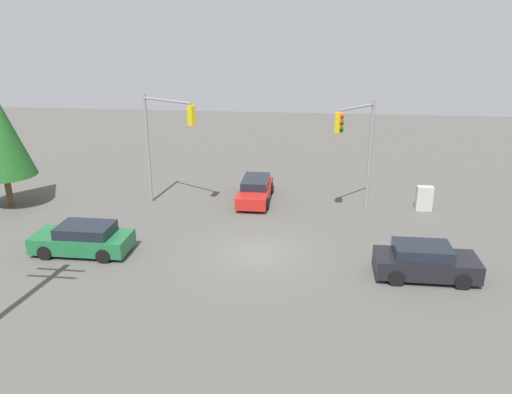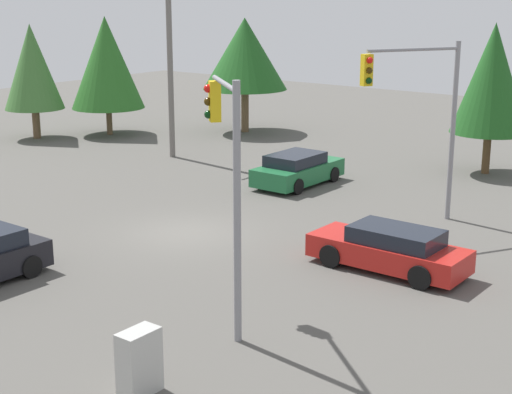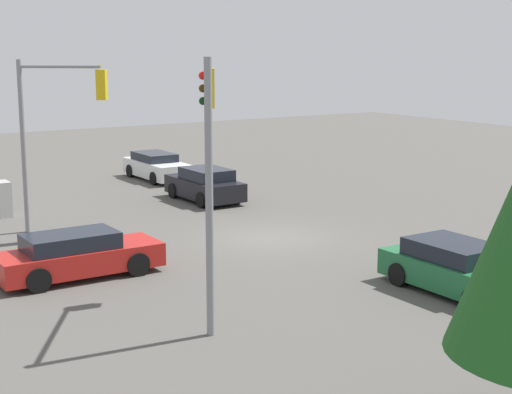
{
  "view_description": "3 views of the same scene",
  "coord_description": "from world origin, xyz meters",
  "px_view_note": "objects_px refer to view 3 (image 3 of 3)",
  "views": [
    {
      "loc": [
        2.44,
        -20.93,
        10.03
      ],
      "look_at": [
        -0.28,
        1.82,
        2.15
      ],
      "focal_mm": 35.0,
      "sensor_mm": 36.0,
      "label": 1
    },
    {
      "loc": [
        18.98,
        17.84,
        8.17
      ],
      "look_at": [
        -1.4,
        2.04,
        1.32
      ],
      "focal_mm": 55.0,
      "sensor_mm": 36.0,
      "label": 2
    },
    {
      "loc": [
        -22.41,
        15.06,
        6.63
      ],
      "look_at": [
        -0.24,
        0.7,
        1.59
      ],
      "focal_mm": 55.0,
      "sensor_mm": 36.0,
      "label": 3
    }
  ],
  "objects_px": {
    "sedan_dark": "(205,185)",
    "sedan_green": "(457,268)",
    "traffic_signal_cross": "(209,141)",
    "sedan_white": "(156,166)",
    "electrical_cabinet": "(3,199)",
    "sedan_red": "(77,255)",
    "traffic_signal_main": "(55,117)"
  },
  "relations": [
    {
      "from": "traffic_signal_cross",
      "to": "sedan_white",
      "type": "bearing_deg",
      "value": 7.91
    },
    {
      "from": "electrical_cabinet",
      "to": "sedan_green",
      "type": "bearing_deg",
      "value": -155.33
    },
    {
      "from": "sedan_dark",
      "to": "sedan_white",
      "type": "bearing_deg",
      "value": 83.67
    },
    {
      "from": "sedan_dark",
      "to": "traffic_signal_cross",
      "type": "relative_size",
      "value": 0.65
    },
    {
      "from": "sedan_red",
      "to": "electrical_cabinet",
      "type": "distance_m",
      "value": 9.79
    },
    {
      "from": "sedan_white",
      "to": "traffic_signal_cross",
      "type": "bearing_deg",
      "value": 67.9
    },
    {
      "from": "sedan_red",
      "to": "sedan_green",
      "type": "bearing_deg",
      "value": 49.52
    },
    {
      "from": "sedan_red",
      "to": "traffic_signal_cross",
      "type": "height_order",
      "value": "traffic_signal_cross"
    },
    {
      "from": "sedan_dark",
      "to": "sedan_green",
      "type": "bearing_deg",
      "value": -92.29
    },
    {
      "from": "sedan_green",
      "to": "electrical_cabinet",
      "type": "relative_size",
      "value": 3.15
    },
    {
      "from": "traffic_signal_main",
      "to": "traffic_signal_cross",
      "type": "bearing_deg",
      "value": -48.96
    },
    {
      "from": "sedan_red",
      "to": "sedan_green",
      "type": "height_order",
      "value": "sedan_green"
    },
    {
      "from": "sedan_white",
      "to": "sedan_dark",
      "type": "relative_size",
      "value": 1.09
    },
    {
      "from": "sedan_dark",
      "to": "sedan_green",
      "type": "height_order",
      "value": "sedan_dark"
    },
    {
      "from": "traffic_signal_main",
      "to": "sedan_red",
      "type": "bearing_deg",
      "value": -64.25
    },
    {
      "from": "sedan_white",
      "to": "sedan_dark",
      "type": "xyz_separation_m",
      "value": [
        -6.34,
        0.7,
        0.04
      ]
    },
    {
      "from": "traffic_signal_main",
      "to": "traffic_signal_cross",
      "type": "relative_size",
      "value": 0.97
    },
    {
      "from": "sedan_white",
      "to": "traffic_signal_main",
      "type": "bearing_deg",
      "value": 47.21
    },
    {
      "from": "sedan_red",
      "to": "traffic_signal_main",
      "type": "bearing_deg",
      "value": 165.8
    },
    {
      "from": "sedan_dark",
      "to": "sedan_green",
      "type": "relative_size",
      "value": 0.94
    },
    {
      "from": "electrical_cabinet",
      "to": "traffic_signal_main",
      "type": "bearing_deg",
      "value": -166.84
    },
    {
      "from": "sedan_green",
      "to": "traffic_signal_main",
      "type": "bearing_deg",
      "value": -62.1
    },
    {
      "from": "sedan_green",
      "to": "traffic_signal_cross",
      "type": "xyz_separation_m",
      "value": [
        2.12,
        6.59,
        3.72
      ]
    },
    {
      "from": "sedan_red",
      "to": "traffic_signal_cross",
      "type": "bearing_deg",
      "value": 18.68
    },
    {
      "from": "sedan_dark",
      "to": "electrical_cabinet",
      "type": "relative_size",
      "value": 2.97
    },
    {
      "from": "traffic_signal_main",
      "to": "traffic_signal_cross",
      "type": "distance_m",
      "value": 10.71
    },
    {
      "from": "traffic_signal_cross",
      "to": "electrical_cabinet",
      "type": "bearing_deg",
      "value": 34.43
    },
    {
      "from": "sedan_green",
      "to": "electrical_cabinet",
      "type": "xyz_separation_m",
      "value": [
        16.82,
        7.73,
        0.03
      ]
    },
    {
      "from": "sedan_red",
      "to": "sedan_green",
      "type": "distance_m",
      "value": 10.85
    },
    {
      "from": "electrical_cabinet",
      "to": "traffic_signal_cross",
      "type": "bearing_deg",
      "value": -175.58
    },
    {
      "from": "sedan_dark",
      "to": "traffic_signal_main",
      "type": "xyz_separation_m",
      "value": [
        -2.42,
        7.4,
        3.52
      ]
    },
    {
      "from": "sedan_white",
      "to": "sedan_green",
      "type": "relative_size",
      "value": 1.03
    }
  ]
}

